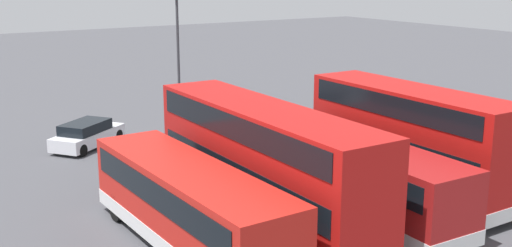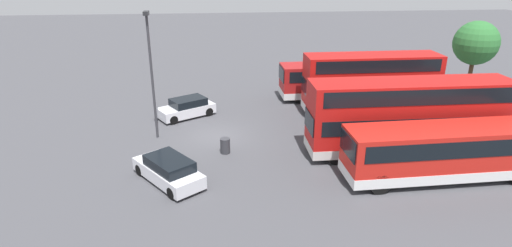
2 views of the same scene
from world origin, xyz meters
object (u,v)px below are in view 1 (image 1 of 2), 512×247
at_px(bus_single_deck_near_end, 463,141).
at_px(car_hatchback_silver, 87,134).
at_px(waste_bin_yellow, 168,143).
at_px(lamp_post_tall, 178,49).
at_px(bus_single_deck_third, 355,173).
at_px(bus_double_decker_fourth, 263,162).
at_px(car_small_green, 248,114).
at_px(bus_single_deck_fifth, 189,205).
at_px(bus_double_decker_second, 409,137).

relative_size(bus_single_deck_near_end, car_hatchback_silver, 2.51).
xyz_separation_m(car_hatchback_silver, waste_bin_yellow, (-3.29, 3.10, -0.23)).
bearing_deg(lamp_post_tall, bus_single_deck_third, 89.13).
bearing_deg(bus_single_deck_near_end, car_hatchback_silver, -46.39).
height_order(bus_double_decker_fourth, car_small_green, bus_double_decker_fourth).
xyz_separation_m(car_hatchback_silver, lamp_post_tall, (-6.17, -1.32, 4.08)).
xyz_separation_m(car_small_green, lamp_post_tall, (3.77, -1.79, 4.09)).
height_order(bus_single_deck_fifth, car_small_green, bus_single_deck_fifth).
distance_m(bus_double_decker_second, car_small_green, 14.00).
distance_m(lamp_post_tall, waste_bin_yellow, 6.81).
bearing_deg(bus_single_deck_near_end, waste_bin_yellow, -47.33).
relative_size(bus_single_deck_fifth, car_small_green, 2.37).
xyz_separation_m(bus_single_deck_fifth, car_hatchback_silver, (-1.10, -14.48, -0.92)).
xyz_separation_m(lamp_post_tall, waste_bin_yellow, (2.88, 4.42, -4.31)).
distance_m(bus_single_deck_near_end, waste_bin_yellow, 14.86).
xyz_separation_m(bus_single_deck_near_end, car_hatchback_silver, (13.33, -13.99, -0.92)).
xyz_separation_m(bus_double_decker_second, waste_bin_yellow, (6.10, -11.24, -1.97)).
distance_m(bus_double_decker_second, bus_double_decker_fourth, 7.21).
distance_m(bus_double_decker_second, waste_bin_yellow, 12.94).
distance_m(bus_single_deck_third, car_small_green, 14.97).
distance_m(bus_single_deck_near_end, bus_double_decker_second, 4.04).
xyz_separation_m(car_small_green, waste_bin_yellow, (6.65, 2.64, -0.22)).
relative_size(bus_single_deck_fifth, lamp_post_tall, 1.29).
bearing_deg(bus_single_deck_near_end, car_small_green, -75.92).
height_order(bus_single_deck_third, bus_single_deck_fifth, same).
relative_size(bus_single_deck_near_end, bus_single_deck_third, 1.10).
distance_m(bus_double_decker_fourth, car_small_green, 15.70).
bearing_deg(bus_double_decker_fourth, bus_single_deck_near_end, -179.91).
bearing_deg(bus_double_decker_fourth, waste_bin_yellow, -95.75).
distance_m(car_small_green, waste_bin_yellow, 7.15).
distance_m(bus_single_deck_near_end, car_small_green, 13.98).
height_order(car_small_green, waste_bin_yellow, car_small_green).
bearing_deg(car_small_green, bus_single_deck_third, 74.42).
bearing_deg(lamp_post_tall, bus_single_deck_near_end, 115.06).
height_order(bus_single_deck_near_end, bus_single_deck_third, same).
bearing_deg(bus_single_deck_third, lamp_post_tall, -90.87).
relative_size(bus_double_decker_second, bus_single_deck_third, 0.95).
relative_size(bus_double_decker_fourth, waste_bin_yellow, 12.69).
relative_size(bus_single_deck_near_end, bus_double_decker_fourth, 0.98).
bearing_deg(bus_single_deck_fifth, bus_double_decker_second, -179.26).
bearing_deg(bus_single_deck_fifth, bus_single_deck_near_end, -178.06).
bearing_deg(lamp_post_tall, car_small_green, 154.61).
relative_size(bus_single_deck_near_end, car_small_green, 2.64).
xyz_separation_m(bus_single_deck_near_end, bus_double_decker_fourth, (11.14, 0.02, 0.83)).
bearing_deg(bus_single_deck_third, waste_bin_yellow, -77.37).
distance_m(bus_single_deck_third, car_hatchback_silver, 16.02).
height_order(car_small_green, lamp_post_tall, lamp_post_tall).
xyz_separation_m(bus_double_decker_second, bus_single_deck_third, (3.47, 0.51, -0.82)).
height_order(bus_single_deck_third, car_small_green, bus_single_deck_third).
bearing_deg(bus_double_decker_fourth, bus_single_deck_third, 167.20).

